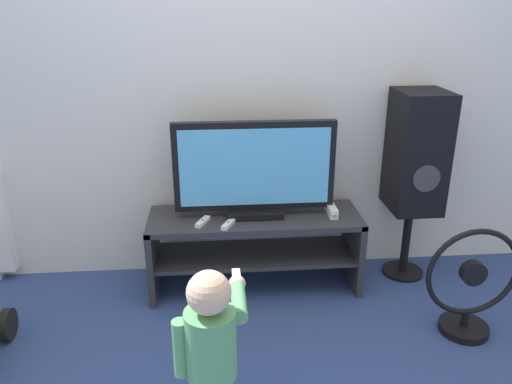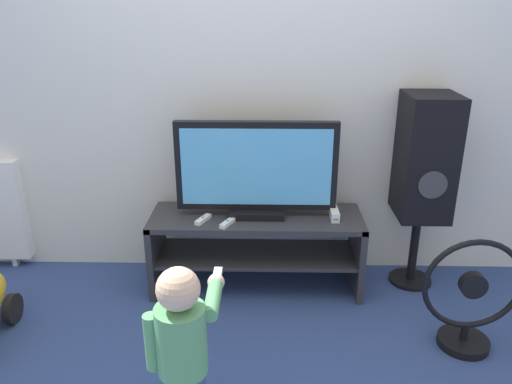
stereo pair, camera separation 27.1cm
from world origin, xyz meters
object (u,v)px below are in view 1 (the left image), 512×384
remote_primary (203,222)px  remote_secondary (228,224)px  speaker_tower (416,156)px  television (254,170)px  child (212,344)px  floor_fan (470,288)px  game_console (331,210)px

remote_primary → remote_secondary: bearing=-16.4°
speaker_tower → remote_secondary: bearing=-170.4°
television → remote_secondary: 0.33m
child → television: bearing=77.3°
television → floor_fan: television is taller
child → speaker_tower: 1.70m
child → speaker_tower: bearing=44.1°
remote_primary → child: (0.05, -1.01, -0.03)m
game_console → speaker_tower: bearing=8.2°
game_console → floor_fan: floor_fan is taller
remote_primary → remote_secondary: (0.14, -0.04, 0.00)m
game_console → child: child is taller
remote_secondary → floor_fan: bearing=-19.3°
remote_primary → child: bearing=-87.4°
game_console → remote_primary: game_console is taller
remote_secondary → speaker_tower: 1.15m
television → game_console: 0.50m
television → remote_secondary: television is taller
remote_primary → speaker_tower: speaker_tower is taller
television → child: 1.18m
game_console → speaker_tower: speaker_tower is taller
remote_secondary → child: 0.98m
game_console → remote_primary: 0.74m
remote_primary → remote_secondary: 0.15m
remote_secondary → floor_fan: (1.20, -0.42, -0.21)m
remote_secondary → speaker_tower: speaker_tower is taller
game_console → remote_secondary: bearing=-169.2°
game_console → child: 1.29m
remote_primary → speaker_tower: bearing=6.7°
floor_fan → remote_primary: bearing=161.0°
television → remote_secondary: (-0.15, -0.14, -0.26)m
remote_primary → child: size_ratio=0.18×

